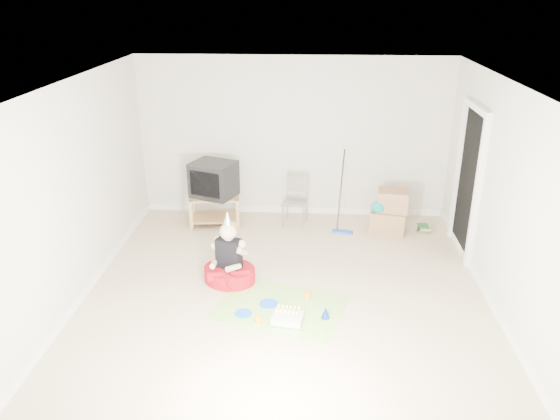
# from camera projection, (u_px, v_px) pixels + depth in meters

# --- Properties ---
(ground) EXTENTS (5.00, 5.00, 0.00)m
(ground) POSITION_uv_depth(u_px,v_px,m) (286.00, 287.00, 6.99)
(ground) COLOR #CDB493
(ground) RESTS_ON ground
(doorway_recess) EXTENTS (0.02, 0.90, 2.05)m
(doorway_recess) POSITION_uv_depth(u_px,v_px,m) (469.00, 184.00, 7.57)
(doorway_recess) COLOR black
(doorway_recess) RESTS_ON ground
(tv_stand) EXTENTS (0.83, 0.57, 0.49)m
(tv_stand) POSITION_uv_depth(u_px,v_px,m) (215.00, 207.00, 8.73)
(tv_stand) COLOR #AA7F4D
(tv_stand) RESTS_ON ground
(crt_tv) EXTENTS (0.79, 0.73, 0.55)m
(crt_tv) POSITION_uv_depth(u_px,v_px,m) (214.00, 179.00, 8.54)
(crt_tv) COLOR black
(crt_tv) RESTS_ON tv_stand
(folding_chair) EXTENTS (0.42, 0.40, 0.80)m
(folding_chair) POSITION_uv_depth(u_px,v_px,m) (295.00, 202.00, 8.67)
(folding_chair) COLOR #929398
(folding_chair) RESTS_ON ground
(cardboard_boxes) EXTENTS (0.61, 0.50, 0.68)m
(cardboard_boxes) POSITION_uv_depth(u_px,v_px,m) (389.00, 212.00, 8.45)
(cardboard_boxes) COLOR #9F724C
(cardboard_boxes) RESTS_ON ground
(floor_mop) EXTENTS (0.33, 0.41, 1.25)m
(floor_mop) POSITION_uv_depth(u_px,v_px,m) (343.00, 218.00, 8.41)
(floor_mop) COLOR blue
(floor_mop) RESTS_ON ground
(book_pile) EXTENTS (0.24, 0.27, 0.10)m
(book_pile) POSITION_uv_depth(u_px,v_px,m) (424.00, 228.00, 8.57)
(book_pile) COLOR #246D2D
(book_pile) RESTS_ON ground
(seated_woman) EXTENTS (0.86, 0.86, 0.98)m
(seated_woman) POSITION_uv_depth(u_px,v_px,m) (229.00, 266.00, 7.05)
(seated_woman) COLOR #A80F18
(seated_woman) RESTS_ON ground
(party_mat) EXTENTS (1.69, 1.42, 0.01)m
(party_mat) POSITION_uv_depth(u_px,v_px,m) (280.00, 308.00, 6.53)
(party_mat) COLOR #DA2E85
(party_mat) RESTS_ON ground
(birthday_cake) EXTENTS (0.38, 0.32, 0.16)m
(birthday_cake) POSITION_uv_depth(u_px,v_px,m) (288.00, 319.00, 6.23)
(birthday_cake) COLOR silver
(birthday_cake) RESTS_ON party_mat
(blue_plate_near) EXTENTS (0.27, 0.27, 0.01)m
(blue_plate_near) POSITION_uv_depth(u_px,v_px,m) (269.00, 304.00, 6.59)
(blue_plate_near) COLOR blue
(blue_plate_near) RESTS_ON party_mat
(blue_plate_far) EXTENTS (0.28, 0.28, 0.01)m
(blue_plate_far) POSITION_uv_depth(u_px,v_px,m) (243.00, 313.00, 6.40)
(blue_plate_far) COLOR blue
(blue_plate_far) RESTS_ON party_mat
(orange_cup_near) EXTENTS (0.09, 0.09, 0.09)m
(orange_cup_near) POSITION_uv_depth(u_px,v_px,m) (307.00, 295.00, 6.70)
(orange_cup_near) COLOR orange
(orange_cup_near) RESTS_ON party_mat
(orange_cup_far) EXTENTS (0.10, 0.10, 0.09)m
(orange_cup_far) POSITION_uv_depth(u_px,v_px,m) (259.00, 320.00, 6.21)
(orange_cup_far) COLOR orange
(orange_cup_far) RESTS_ON party_mat
(blue_party_hat) EXTENTS (0.12, 0.12, 0.15)m
(blue_party_hat) POSITION_uv_depth(u_px,v_px,m) (326.00, 313.00, 6.29)
(blue_party_hat) COLOR #16349E
(blue_party_hat) RESTS_ON party_mat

